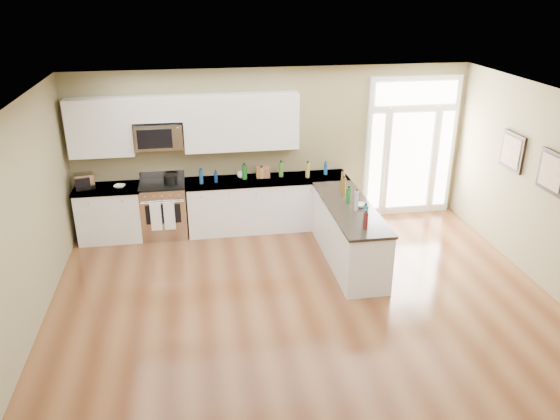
{
  "coord_description": "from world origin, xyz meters",
  "views": [
    {
      "loc": [
        -1.38,
        -5.22,
        4.15
      ],
      "look_at": [
        -0.21,
        2.0,
        1.05
      ],
      "focal_mm": 35.0,
      "sensor_mm": 36.0,
      "label": 1
    }
  ],
  "objects_px": {
    "toaster_oven": "(84,181)",
    "stockpot": "(170,179)",
    "peninsula_cabinet": "(348,236)",
    "kitchen_range": "(164,209)"
  },
  "relations": [
    {
      "from": "toaster_oven",
      "to": "peninsula_cabinet",
      "type": "bearing_deg",
      "value": -35.56
    },
    {
      "from": "peninsula_cabinet",
      "to": "stockpot",
      "type": "xyz_separation_m",
      "value": [
        -2.74,
        1.42,
        0.6
      ]
    },
    {
      "from": "toaster_oven",
      "to": "stockpot",
      "type": "bearing_deg",
      "value": -17.51
    },
    {
      "from": "peninsula_cabinet",
      "to": "kitchen_range",
      "type": "xyz_separation_m",
      "value": [
        -2.89,
        1.45,
        0.05
      ]
    },
    {
      "from": "peninsula_cabinet",
      "to": "toaster_oven",
      "type": "bearing_deg",
      "value": 160.73
    },
    {
      "from": "stockpot",
      "to": "kitchen_range",
      "type": "bearing_deg",
      "value": 168.88
    },
    {
      "from": "kitchen_range",
      "to": "toaster_oven",
      "type": "distance_m",
      "value": 1.38
    },
    {
      "from": "stockpot",
      "to": "toaster_oven",
      "type": "distance_m",
      "value": 1.4
    },
    {
      "from": "stockpot",
      "to": "peninsula_cabinet",
      "type": "bearing_deg",
      "value": -27.36
    },
    {
      "from": "kitchen_range",
      "to": "stockpot",
      "type": "bearing_deg",
      "value": -11.12
    }
  ]
}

